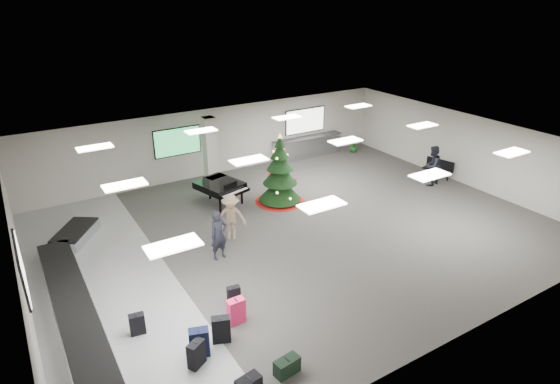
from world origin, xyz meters
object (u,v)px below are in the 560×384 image
bench (439,168)px  potted_plant_left (283,158)px  service_counter (308,147)px  traveler_bench (432,166)px  pink_suitcase (236,311)px  christmas_tree (280,179)px  traveler_b (231,217)px  baggage_carousel (75,292)px  traveler_a (219,235)px  grand_piano (221,186)px  potted_plant_right (353,145)px

bench → potted_plant_left: size_ratio=1.88×
service_counter → traveler_bench: (2.55, -6.14, 0.38)m
pink_suitcase → christmas_tree: size_ratio=0.25×
christmas_tree → traveler_b: size_ratio=1.76×
baggage_carousel → pink_suitcase: 4.89m
traveler_a → service_counter: bearing=31.0°
grand_piano → potted_plant_right: (9.06, 2.39, -0.40)m
christmas_tree → potted_plant_right: christmas_tree is taller
potted_plant_right → potted_plant_left: bearing=177.4°
baggage_carousel → potted_plant_right: 16.61m
potted_plant_right → baggage_carousel: bearing=-158.5°
service_counter → pink_suitcase: service_counter is taller
traveler_a → potted_plant_left: bearing=36.1°
grand_piano → traveler_bench: traveler_bench is taller
traveler_b → traveler_bench: (9.95, -0.24, 0.08)m
pink_suitcase → potted_plant_left: potted_plant_left is taller
service_counter → bench: (3.59, -5.70, -0.06)m
traveler_b → baggage_carousel: bearing=-139.9°
traveler_a → traveler_b: (0.92, 0.98, -0.00)m
traveler_bench → potted_plant_right: (0.05, 5.51, -0.54)m
grand_piano → traveler_a: size_ratio=1.32×
christmas_tree → traveler_a: size_ratio=1.76×
christmas_tree → bench: bearing=-11.6°
service_counter → bench: bearing=-57.8°
bench → baggage_carousel: bearing=169.8°
pink_suitcase → traveler_b: size_ratio=0.44×
pink_suitcase → potted_plant_right: potted_plant_right is taller
bench → traveler_a: 11.97m
baggage_carousel → traveler_bench: traveler_bench is taller
traveler_bench → potted_plant_left: size_ratio=2.42×
baggage_carousel → service_counter: (12.84, 6.73, 0.33)m
service_counter → potted_plant_right: size_ratio=5.22×
traveler_b → grand_piano: bearing=103.4°
traveler_b → traveler_a: bearing=-101.6°
service_counter → traveler_b: bearing=-141.4°
grand_piano → potted_plant_left: size_ratio=2.94×
service_counter → pink_suitcase: size_ratio=5.40×
baggage_carousel → christmas_tree: bearing=17.1°
traveler_bench → grand_piano: bearing=-33.4°
christmas_tree → grand_piano: (-2.21, 1.07, -0.24)m
traveler_b → traveler_bench: 9.95m
potted_plant_left → christmas_tree: bearing=-123.9°
bench → traveler_a: size_ratio=0.85×
grand_piano → bench: 10.40m
potted_plant_right → traveler_b: bearing=-152.2°
grand_piano → traveler_b: bearing=-123.7°
baggage_carousel → christmas_tree: 9.02m
traveler_a → traveler_bench: bearing=-4.7°
potted_plant_right → christmas_tree: bearing=-153.2°
christmas_tree → potted_plant_right: size_ratio=3.86×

